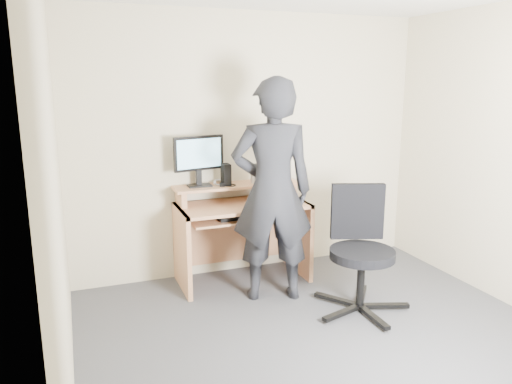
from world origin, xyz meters
TOP-DOWN VIEW (x-y plane):
  - ground at (0.00, 0.00)m, footprint 3.50×3.50m
  - back_wall at (0.00, 1.75)m, footprint 3.50×0.02m
  - desk at (-0.20, 1.53)m, footprint 1.20×0.60m
  - monitor at (-0.56, 1.62)m, footprint 0.49×0.15m
  - external_drive at (-0.31, 1.59)m, footprint 0.07×0.13m
  - travel_mug at (-0.03, 1.58)m, footprint 0.08×0.08m
  - smartphone at (0.05, 1.58)m, footprint 0.08×0.14m
  - charger at (-0.37, 1.53)m, footprint 0.05×0.05m
  - headphones at (-0.33, 1.67)m, footprint 0.19×0.19m
  - keyboard at (-0.25, 1.36)m, footprint 0.48×0.22m
  - mouse at (0.20, 1.35)m, footprint 0.11×0.08m
  - office_chair at (0.52, 0.56)m, footprint 0.80×0.77m
  - person at (-0.08, 1.02)m, footprint 0.79×0.61m

SIDE VIEW (x-z plane):
  - ground at x=0.00m, z-range 0.00..0.00m
  - desk at x=-0.20m, z-range 0.09..1.00m
  - office_chair at x=0.52m, z-range 0.05..1.05m
  - keyboard at x=-0.25m, z-range 0.65..0.68m
  - mouse at x=0.20m, z-range 0.75..0.79m
  - smartphone at x=0.05m, z-range 0.91..0.92m
  - headphones at x=-0.33m, z-range 0.89..0.95m
  - charger at x=-0.37m, z-range 0.91..0.94m
  - person at x=-0.08m, z-range 0.00..1.91m
  - travel_mug at x=-0.03m, z-range 0.91..1.07m
  - external_drive at x=-0.31m, z-range 0.91..1.11m
  - monitor at x=-0.56m, z-range 0.96..1.42m
  - back_wall at x=0.00m, z-range 0.00..2.50m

